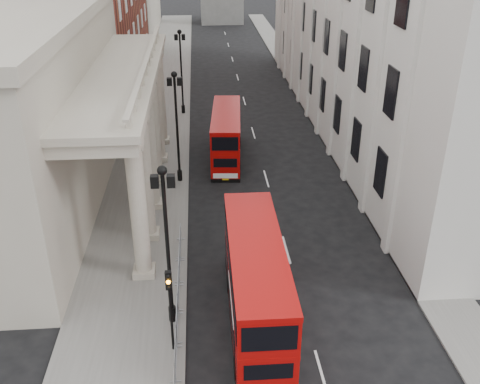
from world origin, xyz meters
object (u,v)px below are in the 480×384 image
(traffic_light, at_px, (170,297))
(pedestrian_a, at_px, (148,214))
(lamp_post_south, at_px, (167,237))
(bus_far, at_px, (226,135))
(bus_near, at_px, (256,282))
(pedestrian_c, at_px, (144,161))
(lamp_post_north, at_px, (181,66))
(pedestrian_b, at_px, (136,187))
(lamp_post_mid, at_px, (177,120))

(traffic_light, distance_m, pedestrian_a, 11.74)
(lamp_post_south, distance_m, bus_far, 20.67)
(bus_near, xyz_separation_m, pedestrian_c, (-6.85, 18.25, -1.41))
(bus_far, bearing_deg, lamp_post_south, -96.37)
(pedestrian_c, bearing_deg, bus_far, 3.86)
(traffic_light, bearing_deg, lamp_post_south, 92.84)
(lamp_post_north, distance_m, bus_near, 32.60)
(lamp_post_south, height_order, lamp_post_north, same)
(bus_far, xyz_separation_m, pedestrian_b, (-6.73, -6.98, -1.01))
(traffic_light, bearing_deg, pedestrian_c, 98.20)
(lamp_post_mid, xyz_separation_m, bus_near, (4.06, -16.24, -2.57))
(lamp_post_mid, height_order, bus_near, lamp_post_mid)
(lamp_post_south, height_order, bus_near, lamp_post_south)
(pedestrian_a, height_order, pedestrian_c, pedestrian_c)
(pedestrian_a, xyz_separation_m, pedestrian_b, (-1.12, 3.79, 0.16))
(bus_far, bearing_deg, pedestrian_a, -113.24)
(bus_far, bearing_deg, bus_near, -84.93)
(lamp_post_north, relative_size, pedestrian_c, 5.14)
(lamp_post_south, bearing_deg, traffic_light, -87.16)
(pedestrian_b, distance_m, pedestrian_c, 4.86)
(lamp_post_north, distance_m, pedestrian_a, 23.06)
(lamp_post_south, bearing_deg, lamp_post_mid, 90.00)
(lamp_post_north, xyz_separation_m, pedestrian_c, (-2.78, -14.00, -3.98))
(pedestrian_b, bearing_deg, bus_near, 113.28)
(lamp_post_north, xyz_separation_m, pedestrian_b, (-2.95, -18.85, -3.83))
(lamp_post_mid, height_order, traffic_light, lamp_post_mid)
(traffic_light, height_order, pedestrian_a, traffic_light)
(bus_near, distance_m, pedestrian_b, 15.17)
(bus_far, bearing_deg, pedestrian_b, -129.68)
(pedestrian_b, bearing_deg, pedestrian_a, 102.14)
(bus_near, height_order, pedestrian_c, bus_near)
(bus_near, xyz_separation_m, pedestrian_b, (-7.01, 13.39, -1.26))
(bus_far, distance_m, pedestrian_c, 6.99)
(lamp_post_north, bearing_deg, pedestrian_a, -94.61)
(lamp_post_mid, distance_m, lamp_post_north, 16.00)
(lamp_post_south, distance_m, traffic_light, 2.71)
(lamp_post_mid, xyz_separation_m, traffic_light, (0.10, -18.02, -1.80))
(pedestrian_a, bearing_deg, bus_near, -51.87)
(bus_near, bearing_deg, lamp_post_south, 176.98)
(lamp_post_mid, bearing_deg, bus_near, -75.95)
(traffic_light, height_order, bus_near, bus_near)
(lamp_post_mid, xyz_separation_m, pedestrian_a, (-1.83, -6.64, -3.99))
(pedestrian_b, bearing_deg, bus_far, -138.31)
(bus_near, distance_m, pedestrian_c, 19.54)
(lamp_post_south, height_order, traffic_light, lamp_post_south)
(lamp_post_north, bearing_deg, traffic_light, -89.83)
(bus_near, relative_size, pedestrian_b, 5.39)
(bus_near, bearing_deg, traffic_light, -155.47)
(lamp_post_south, height_order, bus_far, lamp_post_south)
(pedestrian_b, relative_size, pedestrian_c, 1.19)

